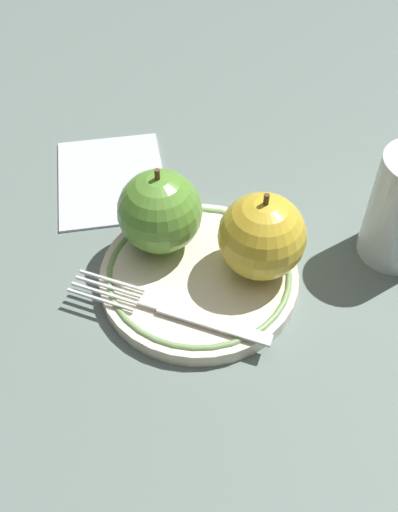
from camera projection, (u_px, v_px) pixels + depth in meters
ground_plane at (180, 290)px, 0.55m from camera, size 2.00×2.00×0.00m
plate at (199, 276)px, 0.55m from camera, size 0.19×0.19×0.02m
apple_red_whole at (262, 236)px, 0.52m from camera, size 0.08×0.08×0.09m
apple_second_whole at (160, 211)px, 0.54m from camera, size 0.08×0.08×0.09m
fork at (174, 311)px, 0.51m from camera, size 0.19×0.04×0.00m
napkin_folded at (111, 178)px, 0.66m from camera, size 0.17×0.19×0.01m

